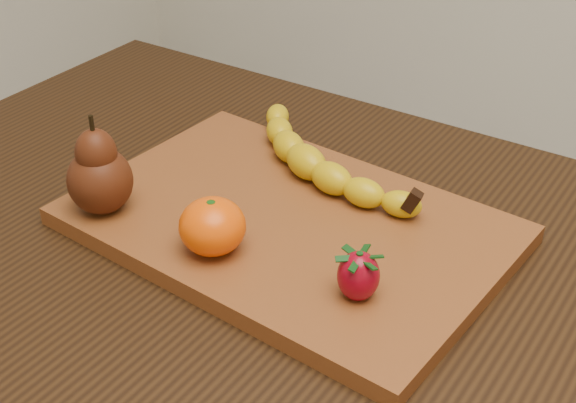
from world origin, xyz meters
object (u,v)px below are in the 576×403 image
Objects in this scene: table at (261,304)px; cutting_board at (288,225)px; pear at (98,164)px; mandarin at (212,226)px.

cutting_board is (0.02, 0.02, 0.11)m from table.
pear is 0.15m from mandarin.
pear reaches higher than table.
pear is (-0.18, -0.09, 0.06)m from cutting_board.
pear reaches higher than cutting_board.
table is 2.22× the size of cutting_board.
cutting_board is 6.72× the size of mandarin.
cutting_board is 4.11× the size of pear.
pear reaches higher than mandarin.
pear is at bearing -178.07° from mandarin.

